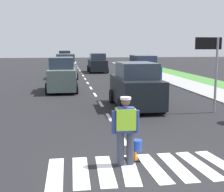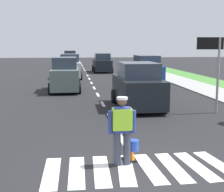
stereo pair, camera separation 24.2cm
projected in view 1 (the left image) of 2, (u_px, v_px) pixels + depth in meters
name	position (u px, v px, depth m)	size (l,w,h in m)	color
ground_plane	(85.00, 79.00, 27.77)	(96.00, 96.00, 0.00)	black
sidewalk_right	(224.00, 96.00, 18.07)	(2.40, 72.00, 0.14)	#9E9E99
crosswalk_stripes	(141.00, 169.00, 7.50)	(4.48, 1.93, 0.01)	white
lane_center_line	(82.00, 74.00, 31.87)	(0.14, 46.40, 0.01)	silver
road_worker	(126.00, 127.00, 7.62)	(0.77, 0.37, 1.67)	#383D4C
lane_direction_sign	(212.00, 56.00, 13.39)	(1.16, 0.11, 3.20)	gray
traffic_cone_near	(132.00, 148.00, 8.02)	(0.36, 0.36, 0.66)	black
car_outgoing_far	(97.00, 63.00, 34.18)	(2.01, 4.22, 2.03)	black
car_outgoing_ahead	(136.00, 87.00, 14.75)	(2.06, 4.23, 2.10)	black
car_oncoming_third	(65.00, 59.00, 43.65)	(1.96, 4.07, 2.14)	black
car_parked_far	(142.00, 71.00, 23.85)	(1.97, 4.40, 2.13)	#1E4799
car_oncoming_second	(66.00, 67.00, 27.70)	(2.02, 3.96, 2.12)	silver
car_oncoming_lead	(62.00, 76.00, 19.97)	(1.93, 3.86, 2.13)	slate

